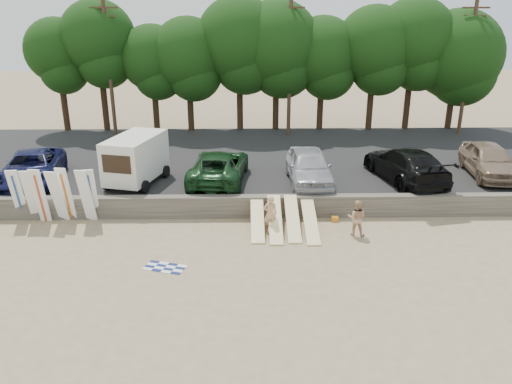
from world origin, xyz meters
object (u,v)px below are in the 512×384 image
at_px(car_4, 489,160).
at_px(beachgoer_b, 356,218).
at_px(box_trailer, 136,157).
at_px(beachgoer_a, 270,214).
at_px(car_0, 32,167).
at_px(car_2, 309,167).
at_px(cooler, 294,221).
at_px(car_1, 219,166).
at_px(car_3, 405,164).

height_order(car_4, beachgoer_b, car_4).
height_order(box_trailer, beachgoer_a, box_trailer).
bearing_deg(car_0, car_2, -11.66).
bearing_deg(cooler, car_1, 150.24).
distance_m(car_0, beachgoer_a, 12.66).
relative_size(car_1, beachgoer_b, 3.61).
relative_size(car_3, beachgoer_b, 3.79).
relative_size(car_1, car_4, 1.12).
bearing_deg(beachgoer_a, box_trailer, -40.57).
distance_m(car_2, beachgoer_b, 4.89).
distance_m(car_0, beachgoer_b, 16.16).
xyz_separation_m(car_2, beachgoer_b, (1.46, -4.60, -0.79)).
height_order(car_1, beachgoer_b, car_1).
height_order(car_1, cooler, car_1).
xyz_separation_m(car_2, beachgoer_a, (-2.12, -4.21, -0.76)).
height_order(box_trailer, beachgoer_b, box_trailer).
distance_m(car_1, beachgoer_b, 7.85).
bearing_deg(beachgoer_b, car_0, -1.27).
bearing_deg(car_3, box_trailer, -10.50).
bearing_deg(beachgoer_a, beachgoer_b, 167.40).
bearing_deg(car_4, car_2, -167.02).
relative_size(car_4, beachgoer_b, 3.21).
xyz_separation_m(car_1, beachgoer_a, (2.37, -4.68, -0.67)).
xyz_separation_m(box_trailer, car_4, (18.08, 0.87, -0.50)).
distance_m(car_0, cooler, 13.52).
relative_size(car_2, cooler, 13.48).
xyz_separation_m(car_3, car_4, (4.58, 0.69, -0.01)).
distance_m(car_2, car_4, 9.56).
xyz_separation_m(car_4, cooler, (-10.51, -4.54, -1.39)).
xyz_separation_m(beachgoer_a, cooler, (1.12, 0.73, -0.65)).
height_order(car_2, car_3, car_2).
height_order(box_trailer, car_1, box_trailer).
bearing_deg(car_2, cooler, -106.72).
xyz_separation_m(car_3, cooler, (-5.93, -3.84, -1.40)).
xyz_separation_m(car_0, car_3, (18.79, -0.12, 0.08)).
relative_size(box_trailer, beachgoer_a, 2.55).
xyz_separation_m(car_2, cooler, (-1.01, -3.48, -1.41)).
distance_m(car_1, car_2, 4.52).
distance_m(car_3, car_4, 4.63).
distance_m(car_0, car_3, 18.79).
bearing_deg(car_2, car_0, 177.40).
bearing_deg(beachgoer_b, car_3, -107.82).
distance_m(beachgoer_a, cooler, 1.48).
relative_size(car_1, beachgoer_a, 3.46).
xyz_separation_m(beachgoer_a, beachgoer_b, (3.58, -0.39, -0.03)).
height_order(box_trailer, car_3, box_trailer).
bearing_deg(box_trailer, car_0, -168.25).
height_order(car_3, car_4, car_3).
height_order(car_3, beachgoer_a, car_3).
xyz_separation_m(car_0, car_2, (13.86, -0.49, 0.10)).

